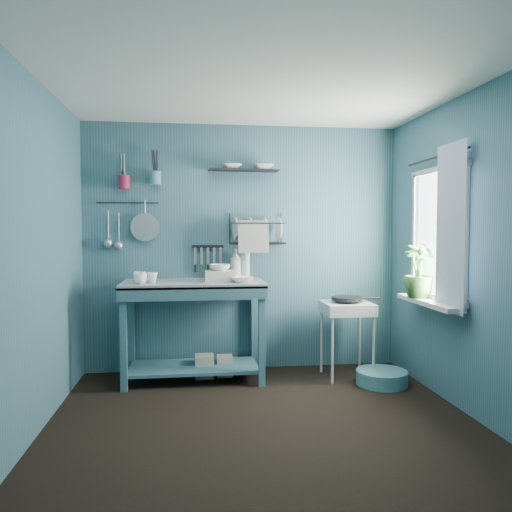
{
  "coord_description": "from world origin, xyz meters",
  "views": [
    {
      "loc": [
        -0.51,
        -3.6,
        1.44
      ],
      "look_at": [
        0.05,
        0.85,
        1.2
      ],
      "focal_mm": 35.0,
      "sensor_mm": 36.0,
      "label": 1
    }
  ],
  "objects": [
    {
      "name": "hook_rail",
      "position": [
        -1.15,
        1.47,
        1.7
      ],
      "size": [
        0.6,
        0.01,
        0.01
      ],
      "primitive_type": "cylinder",
      "rotation": [
        0.0,
        1.57,
        0.0
      ],
      "color": "black",
      "rests_on": "wall_back"
    },
    {
      "name": "dish_rack",
      "position": [
        0.13,
        1.37,
        1.45
      ],
      "size": [
        0.56,
        0.27,
        0.32
      ],
      "primitive_type": "cube",
      "rotation": [
        0.0,
        0.0,
        0.05
      ],
      "color": "black",
      "rests_on": "wall_back"
    },
    {
      "name": "frying_pan",
      "position": [
        0.96,
        1.05,
        0.77
      ],
      "size": [
        0.3,
        0.3,
        0.03
      ],
      "primitive_type": "cylinder",
      "color": "black",
      "rests_on": "hotplate_stand"
    },
    {
      "name": "curtain_rod",
      "position": [
        1.54,
        0.45,
        2.05
      ],
      "size": [
        0.02,
        1.05,
        0.02
      ],
      "primitive_type": "cylinder",
      "rotation": [
        1.57,
        0.0,
        0.0
      ],
      "color": "black",
      "rests_on": "wall_right"
    },
    {
      "name": "shelf_bowl_right",
      "position": [
        0.2,
        1.4,
        2.1
      ],
      "size": [
        0.21,
        0.21,
        0.05
      ],
      "primitive_type": "imported",
      "rotation": [
        0.0,
        0.0,
        -0.04
      ],
      "color": "white",
      "rests_on": "upper_shelf"
    },
    {
      "name": "floor_basin",
      "position": [
        1.22,
        0.78,
        0.07
      ],
      "size": [
        0.47,
        0.47,
        0.13
      ],
      "primitive_type": "cylinder",
      "color": "teal",
      "rests_on": "floor"
    },
    {
      "name": "work_counter",
      "position": [
        -0.51,
        1.16,
        0.47
      ],
      "size": [
        1.44,
        0.92,
        0.95
      ],
      "primitive_type": "cube",
      "rotation": [
        0.0,
        0.0,
        -0.2
      ],
      "color": "#345F6D",
      "rests_on": "floor"
    },
    {
      "name": "mug_mid",
      "position": [
        -0.89,
        1.1,
        0.99
      ],
      "size": [
        0.14,
        0.14,
        0.09
      ],
      "primitive_type": "imported",
      "rotation": [
        0.0,
        0.0,
        0.52
      ],
      "color": "white",
      "rests_on": "work_counter"
    },
    {
      "name": "ceiling",
      "position": [
        0.0,
        0.0,
        2.5
      ],
      "size": [
        3.2,
        3.2,
        0.0
      ],
      "primitive_type": "plane",
      "rotation": [
        3.14,
        0.0,
        0.0
      ],
      "color": "silver",
      "rests_on": "ground"
    },
    {
      "name": "ladle_outer",
      "position": [
        -1.34,
        1.46,
        1.48
      ],
      "size": [
        0.01,
        0.01,
        0.3
      ],
      "primitive_type": "cylinder",
      "color": "#ACAEB5",
      "rests_on": "wall_back"
    },
    {
      "name": "wall_left",
      "position": [
        -1.6,
        0.0,
        1.25
      ],
      "size": [
        0.0,
        3.0,
        3.0
      ],
      "primitive_type": "plane",
      "rotation": [
        1.57,
        0.0,
        1.57
      ],
      "color": "#315965",
      "rests_on": "ground"
    },
    {
      "name": "wash_tub",
      "position": [
        -0.26,
        1.14,
        1.0
      ],
      "size": [
        0.28,
        0.22,
        0.1
      ],
      "primitive_type": "cube",
      "color": "beige",
      "rests_on": "work_counter"
    },
    {
      "name": "window_glass",
      "position": [
        1.59,
        0.45,
        1.4
      ],
      "size": [
        0.0,
        1.1,
        1.1
      ],
      "primitive_type": "plane",
      "rotation": [
        1.57,
        0.0,
        1.57
      ],
      "color": "white",
      "rests_on": "wall_right"
    },
    {
      "name": "storage_tin_large",
      "position": [
        -0.41,
        1.21,
        0.11
      ],
      "size": [
        0.18,
        0.18,
        0.22
      ],
      "primitive_type": "cube",
      "color": "gray",
      "rests_on": "floor"
    },
    {
      "name": "shelf_bowl_left",
      "position": [
        -0.12,
        1.4,
        2.05
      ],
      "size": [
        0.2,
        0.2,
        0.05
      ],
      "primitive_type": "imported",
      "rotation": [
        0.0,
        0.0,
        0.02
      ],
      "color": "white",
      "rests_on": "upper_shelf"
    },
    {
      "name": "colander",
      "position": [
        -0.98,
        1.45,
        1.46
      ],
      "size": [
        0.28,
        0.03,
        0.28
      ],
      "primitive_type": "cylinder",
      "rotation": [
        1.54,
        0.0,
        0.0
      ],
      "color": "#ACAEB5",
      "rests_on": "wall_back"
    },
    {
      "name": "upper_shelf",
      "position": [
        -0.01,
        1.4,
        2.03
      ],
      "size": [
        0.71,
        0.21,
        0.01
      ],
      "primitive_type": "cube",
      "rotation": [
        0.0,
        0.0,
        0.04
      ],
      "color": "black",
      "rests_on": "wall_back"
    },
    {
      "name": "windowsill",
      "position": [
        1.5,
        0.45,
        0.81
      ],
      "size": [
        0.16,
        0.95,
        0.04
      ],
      "primitive_type": "cube",
      "color": "beige",
      "rests_on": "wall_right"
    },
    {
      "name": "tub_bowl",
      "position": [
        -0.26,
        1.14,
        1.08
      ],
      "size": [
        0.19,
        0.19,
        0.06
      ],
      "primitive_type": "imported",
      "color": "white",
      "rests_on": "wash_tub"
    },
    {
      "name": "hotplate_stand",
      "position": [
        0.96,
        1.05,
        0.37
      ],
      "size": [
        0.49,
        0.49,
        0.73
      ],
      "primitive_type": "cube",
      "rotation": [
        0.0,
        0.0,
        -0.07
      ],
      "color": "beige",
      "rests_on": "floor"
    },
    {
      "name": "wall_right",
      "position": [
        1.6,
        0.0,
        1.25
      ],
      "size": [
        0.0,
        3.0,
        3.0
      ],
      "primitive_type": "plane",
      "rotation": [
        1.57,
        0.0,
        -1.57
      ],
      "color": "#315965",
      "rests_on": "ground"
    },
    {
      "name": "wall_front",
      "position": [
        0.0,
        -1.5,
        1.25
      ],
      "size": [
        3.2,
        0.0,
        3.2
      ],
      "primitive_type": "plane",
      "rotation": [
        -1.57,
        0.0,
        0.0
      ],
      "color": "#315965",
      "rests_on": "ground"
    },
    {
      "name": "soap_bottle",
      "position": [
        -0.09,
        1.36,
        1.1
      ],
      "size": [
        0.11,
        0.12,
        0.3
      ],
      "primitive_type": "imported",
      "color": "beige",
      "rests_on": "work_counter"
    },
    {
      "name": "potted_plant",
      "position": [
        1.49,
        0.62,
        1.07
      ],
      "size": [
        0.33,
        0.33,
        0.48
      ],
      "primitive_type": "imported",
      "rotation": [
        0.0,
        0.0,
        -0.25
      ],
      "color": "#336528",
      "rests_on": "windowsill"
    },
    {
      "name": "wall_back",
      "position": [
        0.0,
        1.5,
        1.25
      ],
      "size": [
        3.2,
        0.0,
        3.2
      ],
      "primitive_type": "plane",
      "rotation": [
        1.57,
        0.0,
        0.0
      ],
      "color": "#315965",
      "rests_on": "ground"
    },
    {
      "name": "utensil_cup_teal",
      "position": [
        -0.88,
        1.42,
        1.94
      ],
      "size": [
        0.11,
        0.11,
        0.13
      ],
      "primitive_type": "cylinder",
      "color": "teal",
      "rests_on": "wall_back"
    },
    {
      "name": "mug_left",
      "position": [
        -0.99,
        1.0,
        1.0
      ],
      "size": [
        0.12,
        0.12,
        0.1
      ],
      "primitive_type": "imported",
      "color": "white",
      "rests_on": "work_counter"
    },
    {
      "name": "storage_tin_small",
      "position": [
        -0.21,
        1.24,
        0.1
      ],
      "size": [
        0.15,
        0.15,
        0.2
      ],
      "primitive_type": "cube",
      "color": "gray",
      "rests_on": "floor"
    },
    {
      "name": "counter_bowl",
      "position": [
        -0.06,
        1.01,
        0.97
      ],
      "size": [
        0.22,
        0.22,
        0.05
      ],
      "primitive_type": "imported",
      "color": "white",
      "rests_on": "work_counter"
    },
    {
      "name": "utensil_cup_magenta",
      "position": [
        -1.18,
        1.42,
        1.9
      ],
      "size": [
        0.11,
        0.11,
        0.13
      ],
      "primitive_type": "cylinder",
      "color": "maroon",
      "rests_on": "wall_back"
    },
    {
      "name": "knife_strip",
      "position": [
        -0.36,
        1.47,
        1.27
      ],
      "size": [
        0.32,
        0.02,
        0.03
      ],
      "primitive_type": "cube",
      "rotation": [
        0.0,
        0.0,
        -0.0
      ],
      "color": "black",
      "rests_on": "wall_back"
    },
    {
      "name": "floor",
      "position": [
        0.0,
        0.0,
        0.0
      ],
      "size": [
        3.2,
        3.2,
        0.0
      ],
      "primitive_type": "plane",
      "color": "black",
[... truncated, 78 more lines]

